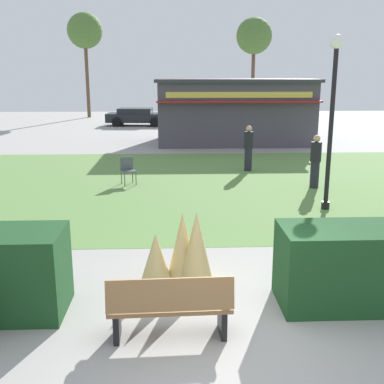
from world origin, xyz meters
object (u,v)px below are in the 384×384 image
object	(u,v)px
cafe_chair_west	(128,168)
lamppost_mid	(333,103)
food_kiosk	(233,111)
person_standing	(315,161)
person_strolling	(248,148)
park_bench	(170,306)
tree_right_bg	(85,32)
tree_left_bg	(254,37)
parked_car_west_slot	(137,116)

from	to	relation	value
cafe_chair_west	lamppost_mid	bearing A→B (deg)	-29.72
food_kiosk	person_standing	size ratio (longest dim) A/B	4.77
food_kiosk	person_strolling	distance (m)	7.62
lamppost_mid	cafe_chair_west	world-z (taller)	lamppost_mid
cafe_chair_west	person_strolling	distance (m)	4.76
food_kiosk	person_standing	bearing A→B (deg)	-82.70
park_bench	person_strolling	bearing A→B (deg)	76.00
food_kiosk	tree_right_bg	distance (m)	18.87
person_strolling	tree_right_bg	bearing A→B (deg)	159.39
park_bench	person_standing	size ratio (longest dim) A/B	1.02
park_bench	tree_left_bg	bearing A→B (deg)	78.81
person_standing	parked_car_west_slot	xyz separation A→B (m)	(-6.99, 18.87, -0.22)
lamppost_mid	person_standing	distance (m)	3.14
person_strolling	tree_right_bg	world-z (taller)	tree_right_bg
park_bench	parked_car_west_slot	bearing A→B (deg)	95.03
tree_left_bg	tree_right_bg	size ratio (longest dim) A/B	0.94
tree_left_bg	tree_right_bg	distance (m)	13.44
park_bench	cafe_chair_west	world-z (taller)	park_bench
cafe_chair_west	person_strolling	size ratio (longest dim) A/B	0.53
park_bench	person_strolling	xyz separation A→B (m)	(2.87, 11.49, 0.38)
cafe_chair_west	parked_car_west_slot	world-z (taller)	parked_car_west_slot
person_strolling	parked_car_west_slot	bearing A→B (deg)	154.35
person_standing	parked_car_west_slot	distance (m)	20.12
park_bench	person_standing	bearing A→B (deg)	62.37
tree_right_bg	parked_car_west_slot	bearing A→B (deg)	-55.92
lamppost_mid	person_strolling	world-z (taller)	lamppost_mid
parked_car_west_slot	food_kiosk	bearing A→B (deg)	-56.39
food_kiosk	tree_left_bg	size ratio (longest dim) A/B	1.03
lamppost_mid	person_standing	world-z (taller)	lamppost_mid
lamppost_mid	tree_right_bg	world-z (taller)	tree_right_bg
lamppost_mid	tree_right_bg	bearing A→B (deg)	111.60
parked_car_west_slot	tree_right_bg	world-z (taller)	tree_right_bg
lamppost_mid	cafe_chair_west	size ratio (longest dim) A/B	5.06
person_strolling	lamppost_mid	bearing A→B (deg)	-29.88
cafe_chair_west	person_standing	world-z (taller)	person_standing
park_bench	parked_car_west_slot	distance (m)	27.69
park_bench	tree_left_bg	xyz separation A→B (m)	(6.50, 32.85, 5.84)
lamppost_mid	tree_left_bg	xyz separation A→B (m)	(2.33, 26.56, 3.51)
lamppost_mid	person_standing	bearing A→B (deg)	80.66
lamppost_mid	cafe_chair_west	distance (m)	6.84
park_bench	person_standing	world-z (taller)	person_standing
cafe_chair_west	tree_right_bg	xyz separation A→B (m)	(-5.43, 24.67, 6.24)
food_kiosk	person_strolling	world-z (taller)	food_kiosk
person_standing	tree_right_bg	bearing A→B (deg)	155.64
park_bench	parked_car_west_slot	size ratio (longest dim) A/B	0.40
person_standing	tree_right_bg	xyz separation A→B (m)	(-11.43, 25.44, 5.91)
park_bench	cafe_chair_west	bearing A→B (deg)	98.62
food_kiosk	park_bench	bearing A→B (deg)	-99.63
park_bench	person_standing	xyz separation A→B (m)	(4.56, 8.71, 0.38)
cafe_chair_west	parked_car_west_slot	bearing A→B (deg)	93.13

